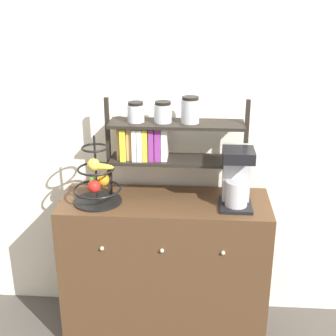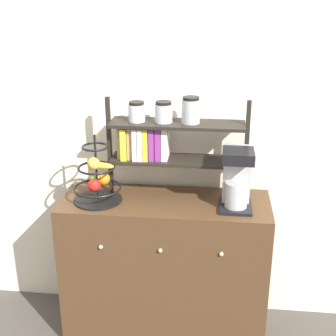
% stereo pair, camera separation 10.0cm
% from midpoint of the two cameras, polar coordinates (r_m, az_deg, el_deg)
% --- Properties ---
extents(wall_back, '(7.00, 0.05, 2.60)m').
position_cam_midpoint_polar(wall_back, '(2.78, -1.01, 6.23)').
color(wall_back, silver).
rests_on(wall_back, ground_plane).
extents(sideboard, '(1.20, 0.46, 0.88)m').
position_cam_midpoint_polar(sideboard, '(2.89, -1.36, -11.92)').
color(sideboard, '#4C331E').
rests_on(sideboard, ground_plane).
extents(coffee_maker, '(0.18, 0.21, 0.34)m').
position_cam_midpoint_polar(coffee_maker, '(2.58, 7.29, -1.11)').
color(coffee_maker, black).
rests_on(coffee_maker, sideboard).
extents(fruit_stand, '(0.27, 0.27, 0.39)m').
position_cam_midpoint_polar(fruit_stand, '(2.65, -9.72, -1.57)').
color(fruit_stand, black).
rests_on(fruit_stand, sideboard).
extents(shelf_hutch, '(0.80, 0.20, 0.59)m').
position_cam_midpoint_polar(shelf_hutch, '(2.63, -2.02, 3.91)').
color(shelf_hutch, black).
rests_on(shelf_hutch, sideboard).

